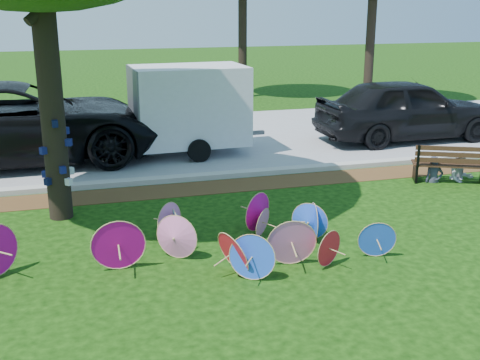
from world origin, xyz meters
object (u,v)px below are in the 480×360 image
at_px(park_bench, 450,163).
at_px(person_right, 463,153).
at_px(black_van, 20,123).
at_px(dark_pickup, 407,109).
at_px(cargo_trailer, 190,105).
at_px(parasol_pile, 214,236).
at_px(person_left, 436,157).

height_order(park_bench, person_right, person_right).
xyz_separation_m(black_van, park_bench, (9.54, -4.48, -0.58)).
distance_m(dark_pickup, cargo_trailer, 6.51).
relative_size(black_van, person_right, 5.67).
height_order(black_van, dark_pickup, black_van).
bearing_deg(dark_pickup, park_bench, 161.73).
height_order(black_van, park_bench, black_van).
xyz_separation_m(dark_pickup, cargo_trailer, (-6.50, 0.04, 0.41)).
height_order(cargo_trailer, park_bench, cargo_trailer).
bearing_deg(dark_pickup, parasol_pile, 131.51).
height_order(dark_pickup, person_left, dark_pickup).
relative_size(parasol_pile, park_bench, 3.90).
relative_size(black_van, cargo_trailer, 2.50).
height_order(black_van, cargo_trailer, cargo_trailer).
height_order(parasol_pile, person_right, person_right).
bearing_deg(person_right, park_bench, -166.05).
bearing_deg(park_bench, cargo_trailer, 165.45).
xyz_separation_m(parasol_pile, person_left, (5.82, 2.75, 0.22)).
bearing_deg(dark_pickup, person_left, 157.19).
bearing_deg(person_left, park_bench, 3.03).
bearing_deg(person_left, cargo_trailer, 150.76).
distance_m(black_van, dark_pickup, 10.83).
xyz_separation_m(park_bench, person_left, (-0.35, 0.05, 0.14)).
bearing_deg(parasol_pile, dark_pickup, 42.58).
relative_size(black_van, person_left, 6.30).
bearing_deg(park_bench, dark_pickup, 97.03).
relative_size(dark_pickup, cargo_trailer, 1.84).
bearing_deg(person_left, person_right, 11.16).
height_order(dark_pickup, park_bench, dark_pickup).
relative_size(parasol_pile, person_left, 5.65).
distance_m(black_van, person_right, 10.85).
distance_m(cargo_trailer, park_bench, 6.74).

